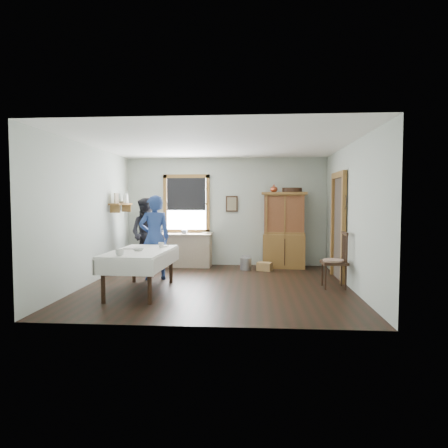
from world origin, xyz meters
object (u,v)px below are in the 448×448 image
object	(u,v)px
dining_table	(141,271)
wicker_basket	(265,266)
china_hutch	(284,230)
woman_blue	(155,241)
work_counter	(183,250)
spindle_chair	(334,260)
pail	(246,264)
figure_dark	(147,237)

from	to	relation	value
dining_table	wicker_basket	world-z (taller)	dining_table
wicker_basket	china_hutch	bearing A→B (deg)	43.30
woman_blue	wicker_basket	bearing A→B (deg)	-175.38
work_counter	spindle_chair	size ratio (longest dim) A/B	1.35
wicker_basket	work_counter	bearing A→B (deg)	166.97
pail	wicker_basket	size ratio (longest dim) A/B	0.86
spindle_chair	woman_blue	distance (m)	3.58
work_counter	spindle_chair	xyz separation A→B (m)	(3.24, -2.22, 0.12)
spindle_chair	wicker_basket	world-z (taller)	spindle_chair
dining_table	figure_dark	distance (m)	2.34
spindle_chair	work_counter	bearing A→B (deg)	143.37
dining_table	woman_blue	bearing A→B (deg)	91.45
china_hutch	spindle_chair	bearing A→B (deg)	-66.18
work_counter	wicker_basket	world-z (taller)	work_counter
dining_table	woman_blue	world-z (taller)	woman_blue
spindle_chair	pail	distance (m)	2.52
pail	figure_dark	size ratio (longest dim) A/B	0.18
woman_blue	spindle_chair	bearing A→B (deg)	148.00
woman_blue	figure_dark	world-z (taller)	woman_blue
china_hutch	woman_blue	size ratio (longest dim) A/B	1.14
woman_blue	figure_dark	bearing A→B (deg)	-91.05
spindle_chair	pail	xyz separation A→B (m)	(-1.68, 1.85, -0.39)
spindle_chair	wicker_basket	size ratio (longest dim) A/B	3.18
work_counter	spindle_chair	world-z (taller)	spindle_chair
dining_table	spindle_chair	xyz separation A→B (m)	(3.50, 0.59, 0.16)
work_counter	wicker_basket	xyz separation A→B (m)	(2.00, -0.46, -0.31)
work_counter	wicker_basket	distance (m)	2.08
china_hutch	woman_blue	xyz separation A→B (m)	(-2.77, -1.66, -0.11)
figure_dark	spindle_chair	bearing A→B (deg)	-13.47
dining_table	pail	world-z (taller)	dining_table
woman_blue	china_hutch	bearing A→B (deg)	-172.29
pail	wicker_basket	xyz separation A→B (m)	(0.44, -0.09, -0.05)
woman_blue	dining_table	bearing A→B (deg)	68.21
spindle_chair	woman_blue	world-z (taller)	woman_blue
pail	figure_dark	distance (m)	2.41
spindle_chair	wicker_basket	bearing A→B (deg)	122.91
wicker_basket	dining_table	bearing A→B (deg)	-134.05
wicker_basket	woman_blue	size ratio (longest dim) A/B	0.21
spindle_chair	figure_dark	size ratio (longest dim) A/B	0.68
china_hutch	wicker_basket	world-z (taller)	china_hutch
spindle_chair	china_hutch	bearing A→B (deg)	106.74
figure_dark	work_counter	bearing A→B (deg)	45.52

